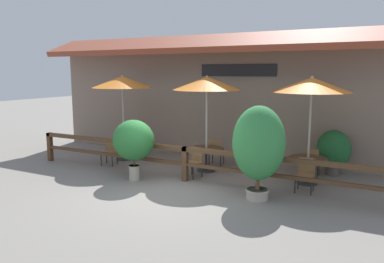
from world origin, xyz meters
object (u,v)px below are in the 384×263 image
at_px(dining_table_middle, 206,152).
at_px(patio_umbrella_far, 312,85).
at_px(chair_far_wallside, 311,161).
at_px(potted_plant_entrance_palm, 334,150).
at_px(patio_umbrella_near, 122,82).
at_px(dining_table_near, 124,143).
at_px(chair_near_streetside, 110,150).
at_px(patio_umbrella_middle, 207,84).
at_px(chair_near_wallside, 138,142).
at_px(chair_middle_streetside, 194,161).
at_px(potted_plant_tall_tropical, 134,141).
at_px(chair_middle_wallside, 216,151).
at_px(dining_table_far, 308,163).
at_px(chair_far_streetside, 305,173).
at_px(potted_plant_small_flowering, 259,145).

bearing_deg(dining_table_middle, patio_umbrella_far, 1.13).
height_order(chair_far_wallside, potted_plant_entrance_palm, potted_plant_entrance_palm).
height_order(patio_umbrella_far, potted_plant_entrance_palm, patio_umbrella_far).
relative_size(patio_umbrella_near, dining_table_near, 2.79).
distance_m(chair_near_streetside, patio_umbrella_middle, 3.83).
height_order(chair_near_wallside, chair_middle_streetside, same).
height_order(chair_near_streetside, chair_middle_streetside, same).
xyz_separation_m(chair_near_wallside, potted_plant_tall_tropical, (1.77, -2.65, 0.63)).
bearing_deg(chair_near_streetside, dining_table_middle, -1.85).
relative_size(dining_table_near, chair_near_streetside, 1.22).
relative_size(patio_umbrella_middle, chair_middle_streetside, 3.40).
bearing_deg(patio_umbrella_middle, chair_middle_wallside, 90.69).
relative_size(dining_table_near, dining_table_far, 1.00).
height_order(patio_umbrella_middle, potted_plant_tall_tropical, patio_umbrella_middle).
distance_m(dining_table_far, chair_far_streetside, 0.73).
xyz_separation_m(patio_umbrella_middle, chair_far_streetside, (3.02, -0.66, -2.15)).
bearing_deg(potted_plant_tall_tropical, patio_umbrella_middle, 53.29).
height_order(chair_far_wallside, potted_plant_small_flowering, potted_plant_small_flowering).
height_order(potted_plant_tall_tropical, potted_plant_small_flowering, potted_plant_small_flowering).
xyz_separation_m(dining_table_near, dining_table_middle, (3.12, -0.07, 0.00)).
distance_m(patio_umbrella_middle, patio_umbrella_far, 2.95).
relative_size(chair_middle_wallside, potted_plant_tall_tropical, 0.50).
bearing_deg(chair_near_wallside, dining_table_near, 84.03).
bearing_deg(potted_plant_tall_tropical, dining_table_near, 133.58).
xyz_separation_m(dining_table_middle, chair_middle_streetside, (-0.04, -0.74, -0.10)).
distance_m(dining_table_middle, potted_plant_small_flowering, 2.86).
distance_m(chair_middle_wallside, potted_plant_tall_tropical, 2.93).
distance_m(patio_umbrella_near, patio_umbrella_far, 6.06).
bearing_deg(dining_table_far, chair_far_wallside, 92.25).
bearing_deg(potted_plant_small_flowering, dining_table_middle, 140.77).
relative_size(chair_near_wallside, chair_middle_streetside, 1.00).
height_order(chair_far_wallside, potted_plant_tall_tropical, potted_plant_tall_tropical).
xyz_separation_m(chair_near_wallside, chair_far_wallside, (6.03, -0.08, 0.00)).
bearing_deg(chair_middle_streetside, chair_middle_wallside, 102.93).
bearing_deg(chair_middle_streetside, chair_near_streetside, -166.27).
distance_m(dining_table_near, potted_plant_small_flowering, 5.62).
distance_m(patio_umbrella_near, chair_near_streetside, 2.29).
height_order(patio_umbrella_middle, patio_umbrella_far, same).
bearing_deg(chair_middle_streetside, dining_table_near, 179.46).
bearing_deg(potted_plant_tall_tropical, patio_umbrella_far, 23.41).
height_order(chair_near_streetside, potted_plant_small_flowering, potted_plant_small_flowering).
xyz_separation_m(chair_near_streetside, dining_table_far, (6.03, 0.77, 0.10)).
xyz_separation_m(dining_table_far, potted_plant_entrance_palm, (0.49, 1.21, 0.16)).
bearing_deg(potted_plant_entrance_palm, chair_far_streetside, -102.17).
distance_m(chair_near_wallside, patio_umbrella_far, 6.47).
height_order(chair_near_streetside, chair_middle_wallside, same).
relative_size(patio_umbrella_middle, potted_plant_tall_tropical, 1.70).
xyz_separation_m(dining_table_near, potted_plant_entrance_palm, (6.55, 1.19, 0.16)).
bearing_deg(patio_umbrella_near, chair_far_streetside, -6.80).
distance_m(dining_table_near, chair_near_streetside, 0.79).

